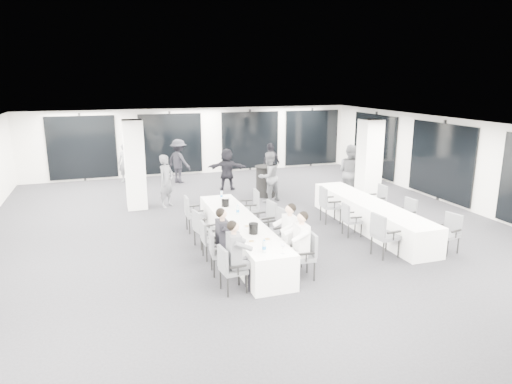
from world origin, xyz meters
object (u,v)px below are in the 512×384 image
at_px(banquet_table_side, 370,215).
at_px(ice_bucket_near, 253,228).
at_px(banquet_table_main, 240,235).
at_px(chair_side_left_far, 328,203).
at_px(cocktail_table, 266,181).
at_px(chair_main_right_far, 251,206).
at_px(chair_side_right_near, 449,231).
at_px(chair_main_left_near, 229,266).
at_px(chair_main_left_fourth, 202,226).
at_px(chair_side_left_near, 383,233).
at_px(standing_guest_c, 179,158).
at_px(standing_guest_a, 166,178).
at_px(standing_guest_f, 227,166).
at_px(ice_bucket_far, 225,202).
at_px(standing_guest_d, 271,162).
at_px(chair_side_right_far, 378,199).
at_px(chair_side_right_mid, 407,213).
at_px(chair_main_right_fourth, 267,218).
at_px(chair_main_right_mid, 278,227).
at_px(standing_guest_e, 369,162).
at_px(standing_guest_g, 125,160).
at_px(chair_main_left_far, 192,212).
at_px(chair_main_right_second, 293,244).
at_px(chair_main_left_mid, 209,238).
at_px(chair_side_left_mid, 350,218).
at_px(standing_guest_b, 269,174).
at_px(chair_main_left_second, 218,250).
at_px(chair_main_right_near, 306,253).
at_px(standing_guest_h, 351,168).

bearing_deg(banquet_table_side, ice_bucket_near, -159.48).
xyz_separation_m(banquet_table_main, chair_side_left_far, (2.98, 1.28, 0.22)).
distance_m(banquet_table_side, cocktail_table, 4.51).
xyz_separation_m(chair_main_right_far, chair_side_right_near, (3.82, -3.41, -0.04)).
distance_m(chair_side_left_far, ice_bucket_near, 3.77).
xyz_separation_m(chair_main_left_near, chair_main_left_fourth, (0.00, 2.56, 0.00)).
xyz_separation_m(chair_side_left_near, standing_guest_c, (-3.19, 9.20, 0.39)).
height_order(standing_guest_a, standing_guest_f, standing_guest_a).
relative_size(chair_main_right_far, chair_side_right_near, 1.08).
height_order(chair_side_left_near, ice_bucket_far, chair_side_left_near).
relative_size(standing_guest_c, standing_guest_d, 1.03).
relative_size(chair_main_left_near, chair_main_right_far, 0.92).
xyz_separation_m(chair_side_right_far, ice_bucket_near, (-4.66, -2.34, 0.32)).
distance_m(chair_side_right_mid, standing_guest_c, 9.22).
distance_m(chair_main_right_fourth, chair_side_left_near, 2.88).
relative_size(chair_main_right_mid, standing_guest_f, 0.58).
xyz_separation_m(cocktail_table, ice_bucket_far, (-2.34, -3.38, 0.32)).
relative_size(standing_guest_e, standing_guest_g, 0.98).
bearing_deg(chair_side_right_near, chair_main_left_far, 45.36).
height_order(chair_side_left_far, standing_guest_g, standing_guest_g).
bearing_deg(standing_guest_g, chair_main_right_second, -45.57).
height_order(chair_main_left_mid, ice_bucket_near, ice_bucket_near).
bearing_deg(chair_side_left_near, chair_main_right_fourth, -136.84).
bearing_deg(chair_side_right_far, cocktail_table, 38.59).
distance_m(chair_main_right_second, standing_guest_a, 6.03).
distance_m(chair_side_left_mid, ice_bucket_near, 3.21).
relative_size(chair_main_left_mid, chair_main_right_second, 1.01).
bearing_deg(standing_guest_b, chair_side_left_near, 77.98).
xyz_separation_m(chair_main_right_fourth, chair_side_right_far, (3.82, 0.86, -0.02)).
relative_size(banquet_table_side, chair_main_left_far, 5.15).
bearing_deg(standing_guest_c, standing_guest_a, 128.76).
xyz_separation_m(chair_main_left_second, chair_side_left_near, (3.82, -0.28, 0.05)).
height_order(cocktail_table, chair_main_left_second, cocktail_table).
relative_size(chair_side_right_mid, standing_guest_g, 0.51).
bearing_deg(chair_side_left_mid, chair_side_right_near, 48.22).
distance_m(chair_main_left_mid, standing_guest_b, 5.24).
bearing_deg(standing_guest_c, chair_main_right_far, 154.21).
bearing_deg(chair_side_left_mid, ice_bucket_far, -107.03).
distance_m(chair_main_left_far, chair_main_right_second, 3.43).
bearing_deg(chair_main_left_mid, ice_bucket_far, 151.64).
distance_m(banquet_table_side, chair_main_right_near, 3.81).
distance_m(standing_guest_b, standing_guest_c, 4.46).
relative_size(chair_side_right_mid, standing_guest_c, 0.46).
relative_size(chair_side_right_far, standing_guest_b, 0.50).
height_order(chair_side_left_mid, standing_guest_h, standing_guest_h).
bearing_deg(chair_main_right_second, chair_side_right_near, -109.25).
xyz_separation_m(chair_main_left_far, chair_main_right_near, (1.67, -3.65, -0.01)).
bearing_deg(chair_main_right_second, chair_main_left_mid, 45.62).
distance_m(cocktail_table, ice_bucket_near, 6.14).
bearing_deg(standing_guest_d, standing_guest_e, 138.06).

